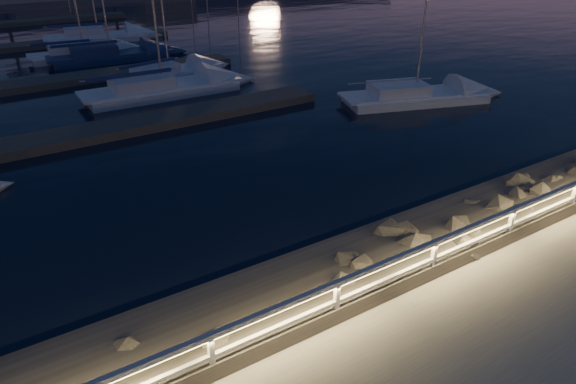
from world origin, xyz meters
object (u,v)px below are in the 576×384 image
Objects in this scene: sailboat_g at (81,53)px; sailboat_k at (96,36)px; guard_rail at (296,309)px; sailboat_c at (166,73)px; sailboat_d at (412,95)px; sailboat_h at (158,88)px; sailboat_l at (107,55)px.

sailboat_g is 0.90× the size of sailboat_k.
guard_rail is 32.35m from sailboat_g.
sailboat_d is (9.41, -11.52, 0.01)m from sailboat_c.
sailboat_k is (5.30, 38.05, -0.94)m from guard_rail.
sailboat_h reaches higher than sailboat_k.
sailboat_c is at bearing -65.28° from sailboat_g.
sailboat_l reaches higher than sailboat_k.
sailboat_d is 1.08× the size of sailboat_g.
sailboat_h is (-1.60, -3.00, 0.04)m from sailboat_c.
sailboat_d is at bearing -62.95° from sailboat_c.
sailboat_k reaches higher than sailboat_d.
sailboat_g is at bearing -102.77° from sailboat_k.
sailboat_c is 7.14m from sailboat_l.
sailboat_l is at bearing 139.42° from sailboat_d.
sailboat_d is 0.97× the size of sailboat_k.
sailboat_h is (1.51, -11.62, 0.03)m from sailboat_g.
sailboat_l is (1.39, -1.68, 0.01)m from sailboat_g.
sailboat_d is at bearing 38.18° from guard_rail.
sailboat_c is 0.87× the size of sailboat_k.
sailboat_c is 14.48m from sailboat_k.
sailboat_g is (-3.11, 8.62, 0.01)m from sailboat_c.
guard_rail is at bearing -116.34° from sailboat_c.
sailboat_k is (0.95, 17.46, 0.00)m from sailboat_h.
sailboat_l reaches higher than sailboat_d.
sailboat_h is at bearing -83.06° from sailboat_k.
sailboat_h is at bearing 78.07° from guard_rail.
sailboat_c is 0.81× the size of sailboat_h.
sailboat_l reaches higher than sailboat_c.
sailboat_k is at bearing 80.36° from sailboat_c.
guard_rail is 3.13× the size of sailboat_k.
sailboat_h is at bearing -130.22° from sailboat_c.
sailboat_l is (4.23, 30.52, -0.95)m from guard_rail.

